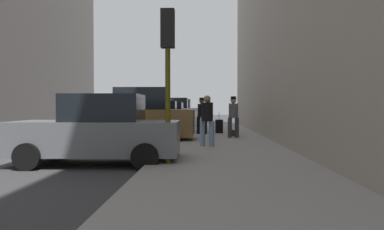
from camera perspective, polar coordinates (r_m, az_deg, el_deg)
The scene contains 16 objects.
ground_plane at distance 12.40m, azimuth -23.79°, elevation -5.68°, with size 120.00×120.00×0.00m, color #38383A.
sidewalk at distance 11.17m, azimuth 5.26°, elevation -5.95°, with size 4.00×40.00×0.15m, color gray.
parked_gray_coupe at distance 9.84m, azimuth -14.09°, elevation -2.42°, with size 4.24×2.14×1.79m.
parked_bronze_suv at distance 15.47m, azimuth -8.10°, elevation -0.40°, with size 4.62×2.09×2.25m.
parked_blue_sedan at distance 20.72m, azimuth -5.50°, elevation -0.49°, with size 4.24×2.13×1.79m.
parked_silver_sedan at distance 26.46m, azimuth -3.84°, elevation -0.12°, with size 4.25×2.16×1.79m.
parked_white_van at distance 32.11m, azimuth -2.79°, elevation 0.45°, with size 4.62×2.09×2.25m.
parked_black_suv at distance 37.42m, azimuth -2.10°, elevation 0.56°, with size 4.65×2.16×2.25m.
fire_hydrant at distance 16.17m, azimuth -1.22°, elevation -2.22°, with size 0.42×0.22×0.70m.
traffic_light at distance 8.87m, azimuth -3.71°, elevation 9.58°, with size 0.32×0.32×3.60m.
pedestrian_in_red_jacket at distance 19.89m, azimuth 2.51°, elevation 0.17°, with size 0.53×0.47×1.71m.
pedestrian_with_fedora at distance 18.33m, azimuth 1.50°, elevation 0.18°, with size 0.51×0.43×1.78m.
pedestrian_with_beanie at distance 16.17m, azimuth 6.33°, elevation 0.04°, with size 0.53×0.49×1.78m.
pedestrian_in_jeans at distance 12.59m, azimuth 2.31°, elevation -0.44°, with size 0.53×0.48×1.71m.
rolling_suitcase at distance 19.14m, azimuth 4.15°, elevation -1.71°, with size 0.38×0.57×1.04m.
duffel_bag at distance 17.10m, azimuth 6.53°, elevation -2.74°, with size 0.32×0.44×0.28m.
Camera 1 is at (5.39, -11.07, 1.47)m, focal length 35.00 mm.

